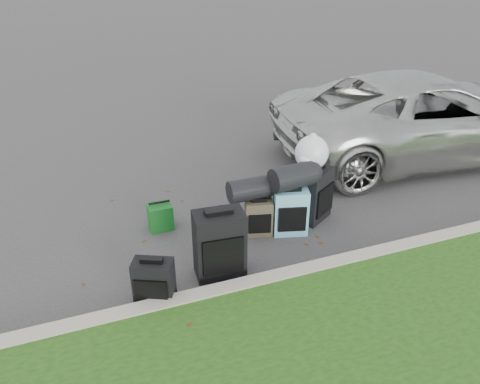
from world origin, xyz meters
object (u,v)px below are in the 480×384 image
object	(u,v)px
suitcase_small_black	(154,282)
suitcase_large_black_right	(315,195)
suitcase_large_black_left	(219,244)
suitcase_teal	(290,212)
suv	(425,116)
suitcase_olive	(259,217)
tote_green	(160,217)
tote_navy	(230,219)

from	to	relation	value
suitcase_small_black	suitcase_large_black_right	distance (m)	2.51
suitcase_large_black_left	suitcase_large_black_right	world-z (taller)	suitcase_large_black_left
suitcase_teal	suv	bearing A→B (deg)	40.17
suitcase_small_black	suitcase_olive	world-z (taller)	suitcase_small_black
suitcase_teal	tote_green	xyz separation A→B (m)	(-1.53, 0.68, -0.13)
suitcase_small_black	suitcase_large_black_left	world-z (taller)	suitcase_large_black_left
tote_green	suitcase_large_black_right	bearing A→B (deg)	-13.12
suitcase_teal	tote_navy	size ratio (longest dim) A/B	2.05
suitcase_teal	tote_navy	xyz separation A→B (m)	(-0.69, 0.34, -0.16)
suitcase_olive	suitcase_large_black_right	xyz separation A→B (m)	(0.84, 0.09, 0.13)
suitcase_olive	suitcase_large_black_left	bearing A→B (deg)	-125.10
suitcase_olive	suv	bearing A→B (deg)	35.21
suitcase_small_black	tote_navy	bearing A→B (deg)	66.92
suitcase_teal	tote_green	bearing A→B (deg)	171.71
suitcase_large_black_right	suitcase_teal	bearing A→B (deg)	172.63
suitcase_large_black_right	tote_green	distance (m)	2.04
suitcase_small_black	suitcase_large_black_right	size ratio (longest dim) A/B	0.70
tote_navy	suitcase_large_black_right	bearing A→B (deg)	16.23
suitcase_small_black	tote_navy	distance (m)	1.59
suitcase_large_black_left	suitcase_olive	bearing A→B (deg)	44.84
suitcase_large_black_right	tote_navy	world-z (taller)	suitcase_large_black_right
suitcase_small_black	suitcase_olive	bearing A→B (deg)	54.30
tote_green	suv	bearing A→B (deg)	9.79
suitcase_large_black_right	tote_navy	bearing A→B (deg)	141.38
suitcase_small_black	suitcase_teal	size ratio (longest dim) A/B	0.83
suv	tote_navy	xyz separation A→B (m)	(-3.93, -1.14, -0.56)
suitcase_small_black	tote_navy	size ratio (longest dim) A/B	1.70
suv	suitcase_large_black_right	size ratio (longest dim) A/B	7.09
suitcase_large_black_left	suitcase_large_black_right	bearing A→B (deg)	28.77
suitcase_small_black	suitcase_large_black_left	distance (m)	0.82
tote_green	tote_navy	distance (m)	0.90
tote_green	suitcase_small_black	bearing A→B (deg)	-104.02
suitcase_teal	suitcase_small_black	bearing A→B (deg)	-143.63
suitcase_teal	tote_navy	distance (m)	0.79
suitcase_large_black_left	tote_green	bearing A→B (deg)	114.40
suitcase_olive	tote_green	size ratio (longest dim) A/B	1.37
suitcase_large_black_right	suv	bearing A→B (deg)	-7.34
tote_navy	suv	bearing A→B (deg)	39.09
suitcase_large_black_right	tote_navy	size ratio (longest dim) A/B	2.42
suitcase_large_black_left	tote_navy	world-z (taller)	suitcase_large_black_left
suv	tote_navy	world-z (taller)	suv
suv	suitcase_teal	size ratio (longest dim) A/B	8.40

